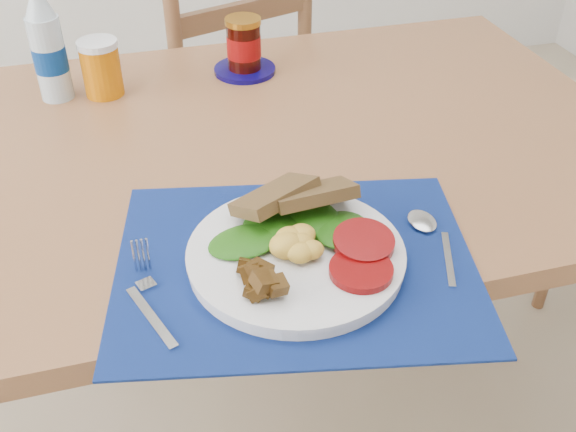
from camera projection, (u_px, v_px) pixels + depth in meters
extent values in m
cube|color=brown|center=(253.00, 150.00, 1.22)|extent=(1.40, 0.90, 0.04)
cylinder|color=brown|center=(448.00, 163.00, 1.88)|extent=(0.06, 0.06, 0.71)
cube|color=brown|center=(213.00, 93.00, 2.00)|extent=(0.56, 0.55, 0.04)
cylinder|color=brown|center=(240.00, 122.00, 2.35)|extent=(0.04, 0.04, 0.44)
cylinder|color=brown|center=(138.00, 154.00, 2.18)|extent=(0.04, 0.04, 0.44)
cylinder|color=brown|center=(301.00, 168.00, 2.11)|extent=(0.04, 0.04, 0.44)
cylinder|color=brown|center=(191.00, 209.00, 1.94)|extent=(0.04, 0.04, 0.44)
cylinder|color=brown|center=(553.00, 254.00, 1.82)|extent=(0.03, 0.03, 0.38)
cube|color=#040F32|center=(296.00, 263.00, 0.93)|extent=(0.56, 0.48, 0.00)
cylinder|color=silver|center=(296.00, 256.00, 0.93)|extent=(0.30, 0.30, 0.02)
ellipsoid|color=gold|center=(301.00, 243.00, 0.91)|extent=(0.07, 0.06, 0.03)
cylinder|color=maroon|center=(362.00, 258.00, 0.90)|extent=(0.08, 0.08, 0.01)
ellipsoid|color=#0B4008|center=(295.00, 227.00, 0.95)|extent=(0.16, 0.10, 0.01)
cube|color=brown|center=(294.00, 195.00, 0.97)|extent=(0.14, 0.11, 0.04)
cube|color=#B2B5BA|center=(151.00, 317.00, 0.84)|extent=(0.05, 0.12, 0.00)
cube|color=#B2B5BA|center=(144.00, 274.00, 0.91)|extent=(0.04, 0.07, 0.00)
cube|color=#B2B5BA|center=(448.00, 259.00, 0.93)|extent=(0.05, 0.11, 0.00)
ellipsoid|color=#B2B5BA|center=(422.00, 222.00, 1.00)|extent=(0.04, 0.06, 0.01)
cylinder|color=#ADBFCC|center=(50.00, 59.00, 1.29)|extent=(0.06, 0.06, 0.16)
cylinder|color=navy|center=(50.00, 59.00, 1.29)|extent=(0.06, 0.06, 0.05)
cone|color=#ADBFCC|center=(39.00, 7.00, 1.23)|extent=(0.06, 0.06, 0.04)
cylinder|color=#C36405|center=(102.00, 69.00, 1.32)|extent=(0.08, 0.08, 0.11)
cylinder|color=#09044B|center=(245.00, 70.00, 1.43)|extent=(0.13, 0.13, 0.01)
cylinder|color=black|center=(244.00, 46.00, 1.40)|extent=(0.07, 0.07, 0.10)
cylinder|color=maroon|center=(244.00, 46.00, 1.40)|extent=(0.07, 0.07, 0.05)
cylinder|color=#AB721C|center=(243.00, 21.00, 1.37)|extent=(0.07, 0.07, 0.01)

